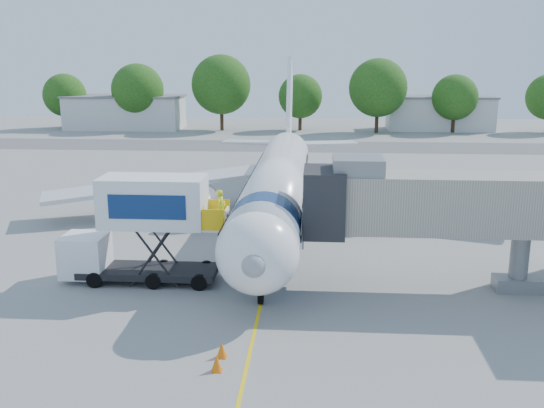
# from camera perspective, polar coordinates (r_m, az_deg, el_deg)

# --- Properties ---
(ground) EXTENTS (160.00, 160.00, 0.00)m
(ground) POSITION_cam_1_polar(r_m,az_deg,el_deg) (37.73, 0.22, -3.70)
(ground) COLOR gray
(ground) RESTS_ON ground
(guidance_line) EXTENTS (0.15, 70.00, 0.01)m
(guidance_line) POSITION_cam_1_polar(r_m,az_deg,el_deg) (37.73, 0.22, -3.70)
(guidance_line) COLOR yellow
(guidance_line) RESTS_ON ground
(taxiway_strip) EXTENTS (120.00, 10.00, 0.01)m
(taxiway_strip) POSITION_cam_1_polar(r_m,az_deg,el_deg) (78.78, 2.27, 5.45)
(taxiway_strip) COLOR #59595B
(taxiway_strip) RESTS_ON ground
(aircraft) EXTENTS (34.17, 37.73, 11.35)m
(aircraft) POSITION_cam_1_polar(r_m,az_deg,el_deg) (40.98, 0.61, 1.96)
(aircraft) COLOR white
(aircraft) RESTS_ON ground
(jet_bridge) EXTENTS (13.90, 3.20, 6.60)m
(jet_bridge) POSITION_cam_1_polar(r_m,az_deg,el_deg) (30.27, 14.58, -0.01)
(jet_bridge) COLOR #ACA393
(jet_bridge) RESTS_ON ground
(catering_hiloader) EXTENTS (8.50, 2.44, 5.50)m
(catering_hiloader) POSITION_cam_1_polar(r_m,az_deg,el_deg) (31.37, -12.16, -2.38)
(catering_hiloader) COLOR black
(catering_hiloader) RESTS_ON ground
(ground_tug) EXTENTS (4.18, 2.72, 1.54)m
(ground_tug) POSITION_cam_1_polar(r_m,az_deg,el_deg) (21.45, -10.60, -15.79)
(ground_tug) COLOR white
(ground_tug) RESTS_ON ground
(safety_cone_a) EXTENTS (0.40, 0.40, 0.63)m
(safety_cone_a) POSITION_cam_1_polar(r_m,az_deg,el_deg) (24.05, -4.75, -13.53)
(safety_cone_a) COLOR #DD620B
(safety_cone_a) RESTS_ON ground
(safety_cone_b) EXTENTS (0.41, 0.41, 0.65)m
(safety_cone_b) POSITION_cam_1_polar(r_m,az_deg,el_deg) (23.13, -5.23, -14.69)
(safety_cone_b) COLOR #DD620B
(safety_cone_b) RESTS_ON ground
(outbuilding_left) EXTENTS (18.40, 8.40, 5.30)m
(outbuilding_left) POSITION_cam_1_polar(r_m,az_deg,el_deg) (101.00, -13.63, 8.42)
(outbuilding_left) COLOR silver
(outbuilding_left) RESTS_ON ground
(outbuilding_right) EXTENTS (16.40, 7.40, 5.30)m
(outbuilding_right) POSITION_cam_1_polar(r_m,az_deg,el_deg) (100.24, 15.47, 8.27)
(outbuilding_right) COLOR silver
(outbuilding_right) RESTS_ON ground
(tree_a) EXTENTS (6.82, 6.82, 8.70)m
(tree_a) POSITION_cam_1_polar(r_m,az_deg,el_deg) (104.03, -18.93, 9.66)
(tree_a) COLOR #382314
(tree_a) RESTS_ON ground
(tree_b) EXTENTS (8.09, 8.09, 10.31)m
(tree_b) POSITION_cam_1_polar(r_m,az_deg,el_deg) (98.27, -12.54, 10.44)
(tree_b) COLOR #382314
(tree_b) RESTS_ON ground
(tree_c) EXTENTS (9.15, 9.15, 11.67)m
(tree_c) POSITION_cam_1_polar(r_m,az_deg,el_deg) (95.70, -4.81, 11.13)
(tree_c) COLOR #382314
(tree_c) RESTS_ON ground
(tree_d) EXTENTS (6.82, 6.82, 8.70)m
(tree_d) POSITION_cam_1_polar(r_m,az_deg,el_deg) (95.83, 2.68, 10.09)
(tree_d) COLOR #382314
(tree_d) RESTS_ON ground
(tree_e) EXTENTS (8.73, 8.73, 11.13)m
(tree_e) POSITION_cam_1_polar(r_m,az_deg,el_deg) (93.66, 9.95, 10.72)
(tree_e) COLOR #382314
(tree_e) RESTS_ON ground
(tree_f) EXTENTS (6.86, 6.86, 8.75)m
(tree_f) POSITION_cam_1_polar(r_m,az_deg,el_deg) (96.95, 16.83, 9.59)
(tree_f) COLOR #382314
(tree_f) RESTS_ON ground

